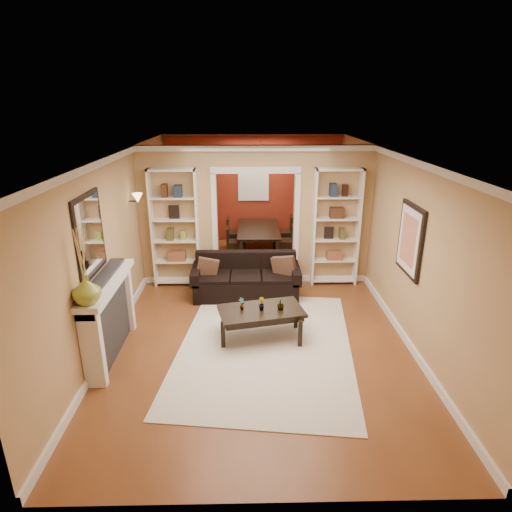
{
  "coord_description": "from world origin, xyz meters",
  "views": [
    {
      "loc": [
        -0.16,
        -6.9,
        3.45
      ],
      "look_at": [
        -0.03,
        -0.8,
        1.25
      ],
      "focal_mm": 30.0,
      "sensor_mm": 36.0,
      "label": 1
    }
  ],
  "objects_px": {
    "bookshelf_left": "(175,229)",
    "fireplace": "(111,318)",
    "bookshelf_right": "(336,228)",
    "sofa": "(246,276)",
    "dining_table": "(260,241)",
    "coffee_table": "(261,323)"
  },
  "relations": [
    {
      "from": "bookshelf_left",
      "to": "fireplace",
      "type": "distance_m",
      "value": 2.65
    },
    {
      "from": "bookshelf_right",
      "to": "bookshelf_left",
      "type": "bearing_deg",
      "value": 180.0
    },
    {
      "from": "sofa",
      "to": "bookshelf_left",
      "type": "xyz_separation_m",
      "value": [
        -1.36,
        0.58,
        0.76
      ]
    },
    {
      "from": "fireplace",
      "to": "dining_table",
      "type": "bearing_deg",
      "value": 63.02
    },
    {
      "from": "coffee_table",
      "to": "fireplace",
      "type": "relative_size",
      "value": 0.74
    },
    {
      "from": "sofa",
      "to": "bookshelf_right",
      "type": "relative_size",
      "value": 0.87
    },
    {
      "from": "coffee_table",
      "to": "bookshelf_left",
      "type": "relative_size",
      "value": 0.55
    },
    {
      "from": "bookshelf_left",
      "to": "dining_table",
      "type": "distance_m",
      "value": 2.63
    },
    {
      "from": "bookshelf_left",
      "to": "dining_table",
      "type": "xyz_separation_m",
      "value": [
        1.68,
        1.84,
        -0.84
      ]
    },
    {
      "from": "bookshelf_right",
      "to": "dining_table",
      "type": "relative_size",
      "value": 1.3
    },
    {
      "from": "dining_table",
      "to": "fireplace",
      "type": "bearing_deg",
      "value": 153.02
    },
    {
      "from": "coffee_table",
      "to": "bookshelf_left",
      "type": "bearing_deg",
      "value": 114.33
    },
    {
      "from": "sofa",
      "to": "dining_table",
      "type": "height_order",
      "value": "sofa"
    },
    {
      "from": "bookshelf_left",
      "to": "dining_table",
      "type": "relative_size",
      "value": 1.3
    },
    {
      "from": "bookshelf_left",
      "to": "bookshelf_right",
      "type": "bearing_deg",
      "value": 0.0
    },
    {
      "from": "bookshelf_right",
      "to": "fireplace",
      "type": "xyz_separation_m",
      "value": [
        -3.64,
        -2.53,
        -0.57
      ]
    },
    {
      "from": "bookshelf_right",
      "to": "fireplace",
      "type": "relative_size",
      "value": 1.35
    },
    {
      "from": "dining_table",
      "to": "bookshelf_right",
      "type": "bearing_deg",
      "value": -142.42
    },
    {
      "from": "sofa",
      "to": "fireplace",
      "type": "distance_m",
      "value": 2.73
    },
    {
      "from": "sofa",
      "to": "dining_table",
      "type": "xyz_separation_m",
      "value": [
        0.33,
        2.42,
        -0.08
      ]
    },
    {
      "from": "fireplace",
      "to": "sofa",
      "type": "bearing_deg",
      "value": 45.81
    },
    {
      "from": "dining_table",
      "to": "coffee_table",
      "type": "bearing_deg",
      "value": 178.62
    }
  ]
}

